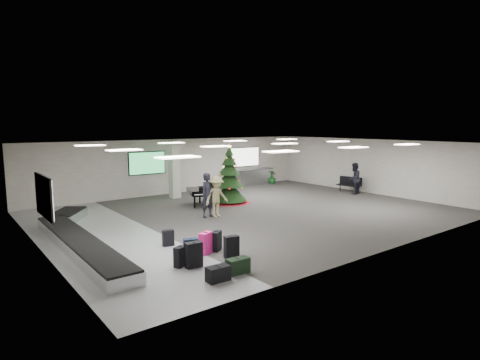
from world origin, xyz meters
TOP-DOWN VIEW (x-y plane):
  - ground at (0.00, 0.00)m, footprint 18.00×18.00m
  - room_envelope at (-0.38, 0.67)m, footprint 18.02×14.02m
  - baggage_carousel at (-7.84, -0.08)m, footprint 2.28×9.71m
  - service_counter at (5.00, 6.65)m, footprint 4.05×0.65m
  - suitcase_0 at (-5.84, -4.53)m, footprint 0.50×0.31m
  - suitcase_1 at (-4.49, -4.52)m, footprint 0.48×0.32m
  - pink_suitcase at (-4.92, -3.72)m, footprint 0.51×0.41m
  - suitcase_3 at (-4.46, -3.65)m, footprint 0.48×0.43m
  - navy_suitcase at (-5.56, -3.89)m, footprint 0.48×0.37m
  - suitcase_5 at (-6.11, -4.24)m, footprint 0.45×0.36m
  - green_duffel at (-5.13, -5.68)m, footprint 0.66×0.35m
  - suitcase_8 at (-5.47, -2.24)m, footprint 0.41×0.28m
  - black_duffel at (-5.86, -5.80)m, footprint 0.63×0.36m
  - christmas_tree at (0.60, 2.63)m, footprint 2.16×2.16m
  - grand_piano at (-0.92, 2.85)m, footprint 1.82×2.08m
  - bench at (8.41, 0.94)m, footprint 0.78×1.51m
  - traveler_a at (-2.10, 0.50)m, footprint 0.79×0.58m
  - traveler_b at (-1.76, 0.34)m, footprint 1.20×0.72m
  - traveler_bench at (7.91, 0.29)m, footprint 1.04×0.90m
  - potted_plant_left at (3.00, 5.59)m, footprint 0.57×0.55m
  - potted_plant_right at (6.89, 6.29)m, footprint 0.64×0.64m

SIDE VIEW (x-z plane):
  - ground at x=0.00m, z-range 0.00..0.00m
  - black_duffel at x=-5.86m, z-range -0.01..0.41m
  - baggage_carousel at x=-7.84m, z-range 0.00..0.43m
  - green_duffel at x=-5.13m, z-range -0.01..0.44m
  - suitcase_8 at x=-5.47m, z-range -0.01..0.56m
  - suitcase_5 at x=-6.11m, z-range -0.01..0.60m
  - suitcase_3 at x=-4.46m, z-range -0.01..0.65m
  - navy_suitcase at x=-5.56m, z-range -0.01..0.66m
  - suitcase_1 at x=-4.49m, z-range -0.01..0.70m
  - pink_suitcase at x=-4.92m, z-range -0.01..0.70m
  - suitcase_0 at x=-5.84m, z-range -0.01..0.75m
  - potted_plant_left at x=3.00m, z-range 0.00..0.80m
  - potted_plant_right at x=6.89m, z-range 0.00..0.91m
  - bench at x=8.41m, z-range 0.06..0.97m
  - service_counter at x=5.00m, z-range 0.01..1.09m
  - grand_piano at x=-0.92m, z-range 0.21..1.21m
  - traveler_b at x=-1.76m, z-range 0.00..1.81m
  - traveler_bench at x=7.91m, z-range 0.00..1.84m
  - traveler_a at x=-2.10m, z-range 0.00..1.97m
  - christmas_tree at x=0.60m, z-range -0.48..2.59m
  - room_envelope at x=-0.38m, z-range 0.73..3.94m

